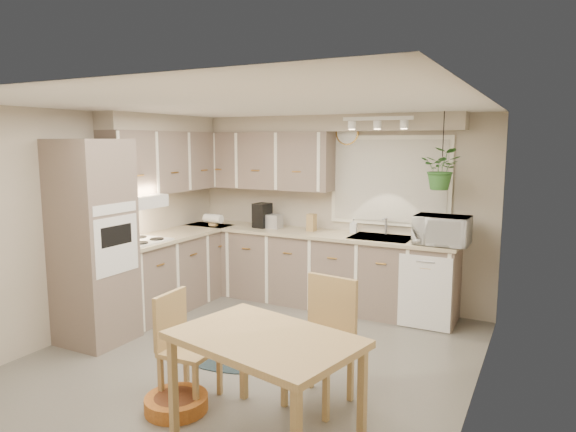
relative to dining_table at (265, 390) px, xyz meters
The scene contains 35 objects.
floor 1.49m from the dining_table, 124.45° to the left, with size 4.20×4.20×0.00m, color #67645B.
ceiling 2.47m from the dining_table, 124.45° to the left, with size 4.20×4.20×0.00m, color white.
wall_back 3.48m from the dining_table, 103.90° to the left, with size 4.00×0.04×2.40m, color #BAAE9A.
wall_front 1.47m from the dining_table, 131.65° to the right, with size 4.00×0.04×2.40m, color #BAAE9A.
wall_left 3.16m from the dining_table, 157.15° to the left, with size 0.04×4.20×2.40m, color #BAAE9A.
wall_right 1.86m from the dining_table, 44.97° to the left, with size 0.04×4.20×2.40m, color #BAAE9A.
base_cab_left 3.25m from the dining_table, 140.65° to the left, with size 0.60×1.85×0.90m, color gray.
base_cab_back 3.15m from the dining_table, 108.75° to the left, with size 3.60×0.60×0.90m, color gray.
counter_left 3.29m from the dining_table, 140.54° to the left, with size 0.64×1.89×0.04m, color beige.
counter_back 3.19m from the dining_table, 108.80° to the left, with size 3.64×0.64×0.04m, color beige.
oven_stack 2.70m from the dining_table, 161.95° to the left, with size 0.65×0.65×2.10m, color gray.
wall_oven_face 2.41m from the dining_table, 159.50° to the left, with size 0.02×0.56×0.58m, color white.
upper_cab_left 3.72m from the dining_table, 140.36° to the left, with size 0.35×2.00×0.75m, color gray.
upper_cab_back 3.88m from the dining_table, 120.24° to the left, with size 2.00×0.35×0.75m, color gray.
soffit_left 3.94m from the dining_table, 140.62° to the left, with size 0.30×2.00×0.20m, color #BAAE9A.
soffit_back 3.81m from the dining_table, 107.91° to the left, with size 3.60×0.30×0.20m, color #BAAE9A.
cooktop 2.96m from the dining_table, 149.21° to the left, with size 0.52×0.58×0.02m, color white.
range_hood 3.09m from the dining_table, 149.41° to the left, with size 0.40×0.60×0.14m, color white.
window_blinds 3.48m from the dining_table, 91.99° to the left, with size 1.40×0.02×1.00m, color silver.
window_frame 3.49m from the dining_table, 91.99° to the left, with size 1.50×0.02×1.10m, color white.
sink 3.03m from the dining_table, 92.17° to the left, with size 0.70×0.48×0.10m, color #AAABB2.
dishwasher_front 2.72m from the dining_table, 79.69° to the left, with size 0.58×0.01×0.83m, color white.
track_light_bar 3.36m from the dining_table, 92.37° to the left, with size 0.80×0.04×0.04m, color white.
wall_clock 3.78m from the dining_table, 101.51° to the left, with size 0.30×0.30×0.03m, color #C39544.
dining_table is the anchor object (origin of this frame).
chair_left 0.88m from the dining_table, 163.13° to the left, with size 0.41×0.41×0.87m, color tan.
chair_back 0.68m from the dining_table, 81.48° to the left, with size 0.47×0.47×1.00m, color tan.
braided_rug 1.59m from the dining_table, 127.09° to the left, with size 1.27×0.95×0.01m, color black.
pet_bed 0.90m from the dining_table, behind, with size 0.49×0.49×0.11m, color #C16B26.
microwave 3.04m from the dining_table, 78.10° to the left, with size 0.59×0.32×0.40m, color white.
soap_bottle 3.23m from the dining_table, 99.35° to the left, with size 0.08×0.18×0.08m, color white.
hanging_plant 3.24m from the dining_table, 78.62° to the left, with size 0.42×0.46×0.36m, color #326D2B.
coffee_maker 3.53m from the dining_table, 120.33° to the left, with size 0.18×0.22×0.32m, color black.
toaster 3.48m from the dining_table, 118.54° to the left, with size 0.30×0.17×0.18m, color #AAABB2.
knife_block 3.28m from the dining_table, 109.02° to the left, with size 0.10×0.10×0.22m, color tan.
Camera 1 is at (2.46, -4.05, 2.07)m, focal length 32.00 mm.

